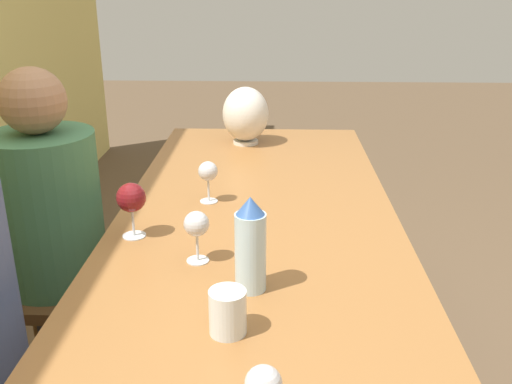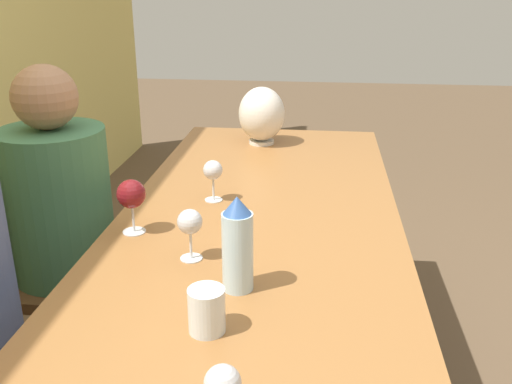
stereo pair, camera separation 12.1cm
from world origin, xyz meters
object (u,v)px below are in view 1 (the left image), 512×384
object	(u,v)px
water_bottle	(249,246)
vase	(246,115)
water_tumbler	(228,312)
person_far	(56,234)
wine_glass_0	(208,173)
wine_glass_4	(196,225)
chair_far	(38,275)
wine_glass_2	(131,199)

from	to	relation	value
water_bottle	vase	bearing A→B (deg)	3.32
water_tumbler	vase	world-z (taller)	vase
water_bottle	person_far	distance (m)	0.91
wine_glass_0	person_far	size ratio (longest dim) A/B	0.11
wine_glass_4	person_far	world-z (taller)	person_far
chair_far	person_far	size ratio (longest dim) A/B	0.73
water_tumbler	chair_far	distance (m)	1.08
wine_glass_2	vase	bearing A→B (deg)	-15.52
water_bottle	wine_glass_4	distance (m)	0.19
water_bottle	person_far	size ratio (longest dim) A/B	0.19
chair_far	water_bottle	bearing A→B (deg)	-126.47
vase	wine_glass_0	bearing A→B (deg)	172.98
water_tumbler	wine_glass_4	xyz separation A→B (m)	(0.30, 0.10, 0.05)
wine_glass_4	person_far	xyz separation A→B (m)	(0.43, 0.54, -0.23)
water_bottle	vase	size ratio (longest dim) A/B	0.94
vase	wine_glass_0	distance (m)	0.68
wine_glass_2	wine_glass_4	world-z (taller)	wine_glass_2
vase	wine_glass_0	xyz separation A→B (m)	(-0.68, 0.08, -0.03)
water_bottle	wine_glass_4	size ratio (longest dim) A/B	1.68
wine_glass_0	wine_glass_4	xyz separation A→B (m)	(-0.40, -0.02, 0.00)
wine_glass_4	chair_far	xyz separation A→B (m)	(0.43, 0.62, -0.39)
wine_glass_4	chair_far	size ratio (longest dim) A/B	0.16
wine_glass_4	wine_glass_0	bearing A→B (deg)	2.45
vase	person_far	size ratio (longest dim) A/B	0.20
water_bottle	wine_glass_0	size ratio (longest dim) A/B	1.70
water_tumbler	wine_glass_2	size ratio (longest dim) A/B	0.61
person_far	wine_glass_2	bearing A→B (deg)	-129.80
wine_glass_0	wine_glass_2	xyz separation A→B (m)	(-0.26, 0.18, 0.01)
wine_glass_2	water_bottle	bearing A→B (deg)	-129.33
wine_glass_0	chair_far	xyz separation A→B (m)	(0.02, 0.60, -0.39)
wine_glass_2	person_far	distance (m)	0.51
person_far	vase	bearing A→B (deg)	-42.69
water_bottle	wine_glass_2	xyz separation A→B (m)	(0.27, 0.33, 0.00)
vase	person_far	world-z (taller)	person_far
water_bottle	wine_glass_0	distance (m)	0.56
vase	chair_far	distance (m)	1.03
wine_glass_0	wine_glass_4	bearing A→B (deg)	-177.55
wine_glass_0	wine_glass_4	distance (m)	0.41
wine_glass_4	chair_far	world-z (taller)	wine_glass_4
wine_glass_0	person_far	distance (m)	0.57
wine_glass_2	wine_glass_4	xyz separation A→B (m)	(-0.14, -0.20, -0.01)
wine_glass_4	wine_glass_2	bearing A→B (deg)	54.30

